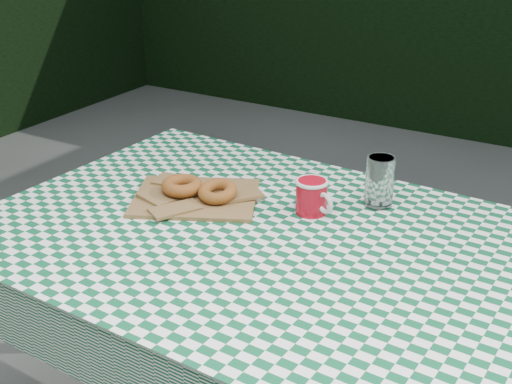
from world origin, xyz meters
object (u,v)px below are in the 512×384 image
Objects in this scene: table at (274,379)px; drinking_glass at (380,181)px; paper_bag at (195,197)px; coffee_mug at (311,197)px.

table is 10.64× the size of drinking_glass.
drinking_glass is at bearing 67.39° from table.
drinking_glass reaches higher than paper_bag.
paper_bag reaches higher than table.
table is 8.95× the size of coffee_mug.
paper_bag is at bearing 167.14° from table.
paper_bag is at bearing -153.46° from drinking_glass.
table is 0.53m from drinking_glass.
drinking_glass is at bearing 67.44° from coffee_mug.
coffee_mug reaches higher than table.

